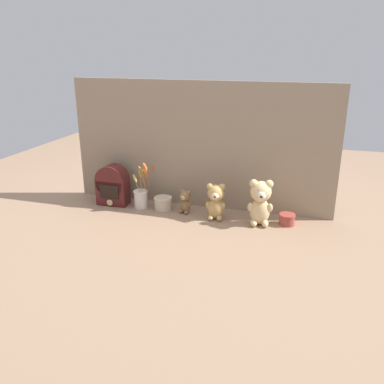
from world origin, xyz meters
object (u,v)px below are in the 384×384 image
object	(u,v)px
teddy_bear_small	(185,201)
flower_vase	(141,194)
teddy_bear_large	(260,202)
vintage_radio	(113,186)
teddy_bear_medium	(216,201)
decorative_tin_tall	(163,203)
decorative_tin_short	(287,219)

from	to	relation	value
teddy_bear_small	flower_vase	xyz separation A→B (m)	(-0.28, 0.00, 0.01)
teddy_bear_large	flower_vase	world-z (taller)	flower_vase
teddy_bear_large	teddy_bear_small	size ratio (longest dim) A/B	1.79
teddy_bear_large	vintage_radio	size ratio (longest dim) A/B	1.02
teddy_bear_small	teddy_bear_large	bearing A→B (deg)	-5.47
teddy_bear_medium	flower_vase	distance (m)	0.48
flower_vase	vintage_radio	world-z (taller)	flower_vase
teddy_bear_small	decorative_tin_tall	distance (m)	0.15
decorative_tin_short	teddy_bear_medium	bearing A→B (deg)	-175.25
teddy_bear_small	vintage_radio	distance (m)	0.48
teddy_bear_medium	teddy_bear_large	bearing A→B (deg)	-1.31
teddy_bear_small	decorative_tin_short	xyz separation A→B (m)	(0.60, -0.00, -0.04)
flower_vase	vintage_radio	size ratio (longest dim) A/B	1.20
teddy_bear_large	decorative_tin_short	distance (m)	0.19
teddy_bear_small	decorative_tin_tall	bearing A→B (deg)	175.21
teddy_bear_medium	vintage_radio	world-z (taller)	vintage_radio
teddy_bear_small	decorative_tin_tall	world-z (taller)	teddy_bear_small
teddy_bear_medium	teddy_bear_small	size ratio (longest dim) A/B	1.46
teddy_bear_medium	decorative_tin_short	world-z (taller)	teddy_bear_medium
flower_vase	decorative_tin_tall	xyz separation A→B (m)	(0.14, 0.01, -0.05)
vintage_radio	decorative_tin_short	xyz separation A→B (m)	(1.08, -0.01, -0.09)
vintage_radio	decorative_tin_short	size ratio (longest dim) A/B	2.85
teddy_bear_small	flower_vase	bearing A→B (deg)	179.81
teddy_bear_large	decorative_tin_tall	distance (m)	0.61
vintage_radio	teddy_bear_medium	bearing A→B (deg)	-3.85
vintage_radio	decorative_tin_short	world-z (taller)	vintage_radio
flower_vase	teddy_bear_medium	bearing A→B (deg)	-4.57
flower_vase	decorative_tin_tall	world-z (taller)	flower_vase
teddy_bear_large	decorative_tin_tall	bearing A→B (deg)	174.69
teddy_bear_large	teddy_bear_medium	distance (m)	0.26
teddy_bear_small	vintage_radio	size ratio (longest dim) A/B	0.57
teddy_bear_large	flower_vase	size ratio (longest dim) A/B	0.85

